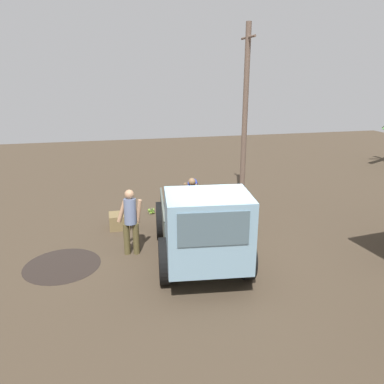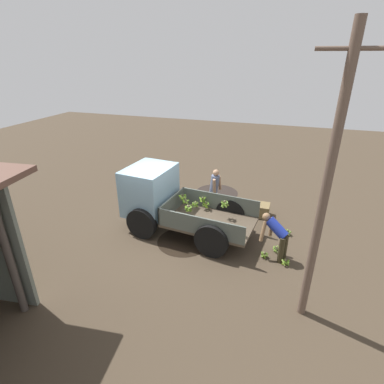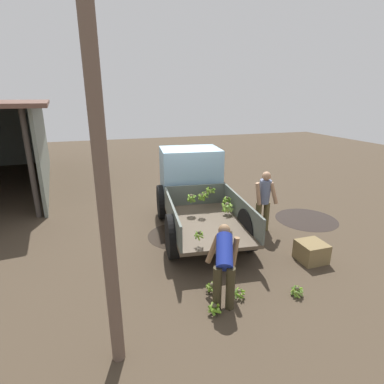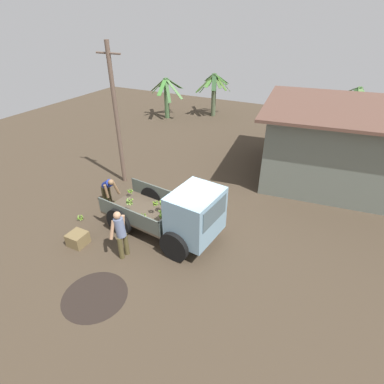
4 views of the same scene
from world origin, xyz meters
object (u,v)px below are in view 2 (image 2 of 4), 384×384
(person_foreground_visitor, at_px, (214,189))
(banana_bunch_on_ground_3, at_px, (264,254))
(banana_bunch_on_ground_0, at_px, (277,249))
(banana_bunch_on_ground_2, at_px, (287,232))
(person_worker_loading, at_px, (277,234))
(banana_bunch_on_ground_1, at_px, (286,262))
(wooden_crate_0, at_px, (261,210))
(utility_pole, at_px, (325,191))
(cargo_truck, at_px, (163,198))

(person_foreground_visitor, relative_size, banana_bunch_on_ground_3, 6.99)
(banana_bunch_on_ground_0, bearing_deg, banana_bunch_on_ground_2, -104.57)
(person_worker_loading, xyz_separation_m, banana_bunch_on_ground_1, (-0.33, 0.29, -0.65))
(banana_bunch_on_ground_1, xyz_separation_m, wooden_crate_0, (0.95, -2.64, 0.10))
(wooden_crate_0, bearing_deg, banana_bunch_on_ground_0, 108.36)
(utility_pole, bearing_deg, banana_bunch_on_ground_2, -82.69)
(banana_bunch_on_ground_0, relative_size, banana_bunch_on_ground_3, 1.00)
(banana_bunch_on_ground_2, distance_m, wooden_crate_0, 1.41)
(banana_bunch_on_ground_2, xyz_separation_m, wooden_crate_0, (0.95, -1.04, 0.12))
(banana_bunch_on_ground_3, bearing_deg, wooden_crate_0, -81.42)
(person_foreground_visitor, relative_size, banana_bunch_on_ground_0, 7.01)
(banana_bunch_on_ground_0, relative_size, wooden_crate_0, 0.42)
(cargo_truck, xyz_separation_m, person_foreground_visitor, (-1.33, -1.50, -0.13))
(utility_pole, bearing_deg, banana_bunch_on_ground_3, -60.66)
(cargo_truck, height_order, person_worker_loading, cargo_truck)
(person_foreground_visitor, bearing_deg, utility_pole, -45.69)
(cargo_truck, distance_m, banana_bunch_on_ground_2, 4.11)
(banana_bunch_on_ground_2, height_order, banana_bunch_on_ground_3, banana_bunch_on_ground_2)
(person_foreground_visitor, height_order, banana_bunch_on_ground_1, person_foreground_visitor)
(banana_bunch_on_ground_0, distance_m, banana_bunch_on_ground_1, 0.64)
(utility_pole, bearing_deg, person_foreground_visitor, -52.71)
(banana_bunch_on_ground_0, relative_size, banana_bunch_on_ground_2, 0.95)
(banana_bunch_on_ground_3, bearing_deg, person_worker_loading, -155.88)
(banana_bunch_on_ground_1, bearing_deg, banana_bunch_on_ground_2, -89.80)
(utility_pole, distance_m, banana_bunch_on_ground_3, 3.49)
(banana_bunch_on_ground_0, bearing_deg, wooden_crate_0, -71.64)
(utility_pole, distance_m, banana_bunch_on_ground_2, 4.29)
(banana_bunch_on_ground_1, bearing_deg, banana_bunch_on_ground_0, -64.98)
(banana_bunch_on_ground_2, distance_m, banana_bunch_on_ground_3, 1.53)
(person_worker_loading, bearing_deg, utility_pole, 133.22)
(wooden_crate_0, bearing_deg, person_worker_loading, 104.93)
(person_worker_loading, bearing_deg, cargo_truck, 12.30)
(person_worker_loading, relative_size, banana_bunch_on_ground_3, 5.46)
(utility_pole, distance_m, wooden_crate_0, 5.20)
(person_worker_loading, distance_m, banana_bunch_on_ground_2, 1.50)
(banana_bunch_on_ground_2, relative_size, wooden_crate_0, 0.44)
(person_foreground_visitor, xyz_separation_m, wooden_crate_0, (-1.67, -0.24, -0.69))
(banana_bunch_on_ground_2, bearing_deg, banana_bunch_on_ground_0, 75.43)
(cargo_truck, xyz_separation_m, banana_bunch_on_ground_3, (-3.36, 0.72, -0.94))
(banana_bunch_on_ground_1, bearing_deg, banana_bunch_on_ground_3, -16.76)
(wooden_crate_0, bearing_deg, banana_bunch_on_ground_3, 98.58)
(banana_bunch_on_ground_3, relative_size, wooden_crate_0, 0.42)
(person_worker_loading, bearing_deg, wooden_crate_0, -53.21)
(person_worker_loading, xyz_separation_m, banana_bunch_on_ground_2, (-0.32, -1.31, -0.67))
(person_foreground_visitor, bearing_deg, person_worker_loading, -35.55)
(cargo_truck, xyz_separation_m, banana_bunch_on_ground_1, (-3.95, 0.90, -0.93))
(person_worker_loading, distance_m, banana_bunch_on_ground_0, 0.73)
(cargo_truck, xyz_separation_m, person_worker_loading, (-3.62, 0.61, -0.28))
(cargo_truck, relative_size, person_foreground_visitor, 2.60)
(banana_bunch_on_ground_0, xyz_separation_m, wooden_crate_0, (0.68, -2.06, 0.12))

